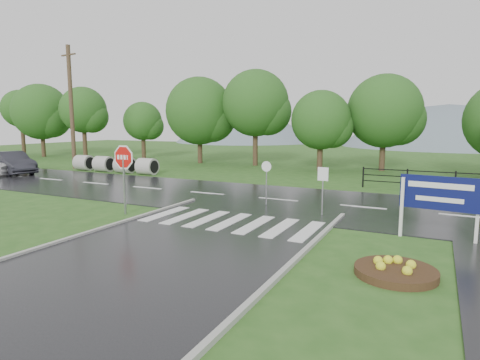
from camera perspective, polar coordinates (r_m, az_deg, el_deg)
The scene contains 14 objects.
ground at distance 11.11m, azimuth -13.72°, elevation -11.67°, with size 120.00×120.00×0.00m, color #2B571D.
main_road at distance 19.56m, azimuth 5.43°, elevation -2.89°, with size 90.00×8.00×0.04m, color black.
crosswalk at distance 15.08m, azimuth -1.40°, elevation -5.93°, with size 6.50×2.80×0.02m.
fence_west at distance 24.16m, azimuth 28.30°, elevation 0.01°, with size 9.58×0.08×1.20m.
hills at distance 75.52m, azimuth 23.05°, elevation -7.34°, with size 102.00×48.00×48.00m.
treeline at distance 32.69m, azimuth 15.88°, elevation 1.25°, with size 83.20×5.20×10.00m.
culvert_pipes at distance 31.96m, azimuth -17.46°, elevation 2.12°, with size 7.60×1.20×1.20m.
stop_sign at distance 16.85m, azimuth -16.22°, elevation 2.21°, with size 1.35×0.07×3.02m.
estate_billboard at distance 14.10m, azimuth 26.49°, elevation -2.12°, with size 2.35×0.32×2.07m.
flower_bed at distance 10.75m, azimuth 21.26°, elevation -11.84°, with size 1.97×1.97×0.39m.
reg_sign_small at distance 16.25m, azimuth 11.70°, elevation -0.19°, with size 0.44×0.07×1.98m.
reg_sign_round at distance 18.10m, azimuth 3.78°, elevation 0.41°, with size 0.47×0.06×2.02m.
car_dark at distance 33.94m, azimuth -29.59°, elevation 0.75°, with size 5.03×1.75×1.66m, color #24242B.
utility_pole_west at distance 35.64m, azimuth -22.86°, elevation 9.56°, with size 1.76×0.33×9.87m.
Camera 1 is at (6.80, -7.96, 3.71)m, focal length 30.00 mm.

